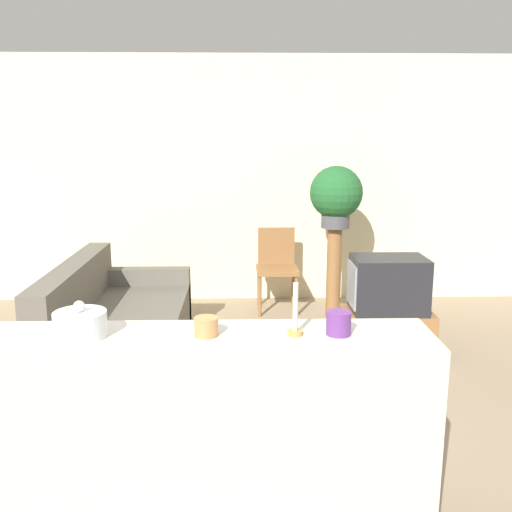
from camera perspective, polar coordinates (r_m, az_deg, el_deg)
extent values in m
plane|color=gray|center=(3.50, -5.84, -20.22)|extent=(14.00, 14.00, 0.00)
cube|color=beige|center=(6.40, -3.80, 7.52)|extent=(9.00, 0.06, 2.70)
cube|color=#605B51|center=(4.87, -13.13, -7.92)|extent=(0.96, 1.85, 0.44)
cube|color=#605B51|center=(4.84, -17.78, -3.09)|extent=(0.20, 1.85, 0.40)
cube|color=#605B51|center=(4.08, -15.58, -10.93)|extent=(0.96, 0.16, 0.60)
cube|color=#605B51|center=(5.64, -11.47, -4.21)|extent=(0.96, 0.16, 0.60)
cube|color=olive|center=(5.01, 12.87, -7.57)|extent=(0.74, 0.44, 0.41)
cube|color=#232328|center=(4.88, 13.11, -2.78)|extent=(0.60, 0.42, 0.46)
cube|color=#939EB2|center=(4.82, 9.58, -2.84)|extent=(0.02, 0.35, 0.36)
cube|color=olive|center=(6.04, 2.14, -1.41)|extent=(0.44, 0.44, 0.04)
cube|color=olive|center=(6.19, 2.04, 1.02)|extent=(0.40, 0.04, 0.40)
cylinder|color=olive|center=(5.91, 0.39, -4.06)|extent=(0.04, 0.04, 0.43)
cylinder|color=olive|center=(5.93, 4.07, -4.03)|extent=(0.04, 0.04, 0.43)
cylinder|color=olive|center=(6.28, 0.28, -3.09)|extent=(0.04, 0.04, 0.43)
cylinder|color=olive|center=(6.30, 3.74, -3.06)|extent=(0.04, 0.04, 0.43)
cylinder|color=olive|center=(5.91, 7.79, -1.64)|extent=(0.15, 0.15, 0.93)
cylinder|color=#4C4C51|center=(5.81, 7.94, 3.46)|extent=(0.29, 0.29, 0.13)
sphere|color=#23602D|center=(5.77, 8.02, 6.31)|extent=(0.53, 0.53, 0.53)
cube|color=beige|center=(2.81, -6.89, -17.38)|extent=(2.25, 0.44, 0.98)
cylinder|color=silver|center=(2.67, -17.17, -6.55)|extent=(0.23, 0.23, 0.12)
sphere|color=silver|center=(2.64, -17.28, -4.83)|extent=(0.05, 0.05, 0.05)
cylinder|color=#C6844C|center=(2.58, -5.01, -7.04)|extent=(0.11, 0.11, 0.08)
cylinder|color=#B7933D|center=(2.59, 3.93, -7.65)|extent=(0.07, 0.07, 0.02)
cylinder|color=beige|center=(2.55, 3.97, -5.10)|extent=(0.02, 0.02, 0.22)
cylinder|color=#66337F|center=(2.60, 8.26, -6.66)|extent=(0.11, 0.11, 0.11)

